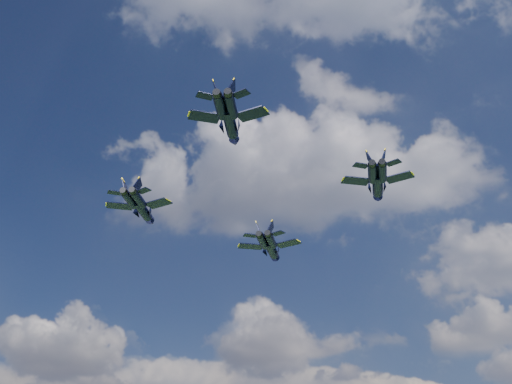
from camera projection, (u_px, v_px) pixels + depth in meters
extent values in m
cylinder|color=black|center=(271.00, 249.00, 119.65)|extent=(2.03, 8.73, 1.73)
cone|color=black|center=(276.00, 259.00, 124.55)|extent=(1.72, 2.56, 1.64)
ellipsoid|color=brown|center=(274.00, 252.00, 122.67)|extent=(1.04, 2.79, 0.79)
cube|color=black|center=(251.00, 246.00, 118.58)|extent=(5.07, 4.09, 0.17)
cube|color=black|center=(288.00, 244.00, 117.34)|extent=(5.02, 3.87, 0.17)
cube|color=black|center=(250.00, 235.00, 113.94)|extent=(2.73, 2.41, 0.13)
cube|color=black|center=(278.00, 233.00, 113.04)|extent=(2.71, 2.31, 0.13)
cube|color=black|center=(259.00, 230.00, 114.96)|extent=(1.12, 2.77, 2.90)
cube|color=black|center=(271.00, 229.00, 114.58)|extent=(1.21, 2.81, 2.90)
cylinder|color=black|center=(142.00, 209.00, 103.92)|extent=(2.26, 8.10, 1.60)
cone|color=black|center=(152.00, 222.00, 108.47)|extent=(1.70, 2.43, 1.51)
ellipsoid|color=brown|center=(148.00, 214.00, 106.73)|extent=(1.08, 2.60, 0.73)
cube|color=black|center=(120.00, 206.00, 102.79)|extent=(4.69, 3.90, 0.16)
cube|color=black|center=(158.00, 203.00, 101.92)|extent=(4.59, 3.42, 0.16)
cube|color=black|center=(115.00, 193.00, 98.51)|extent=(2.51, 2.27, 0.12)
cube|color=black|center=(144.00, 191.00, 97.88)|extent=(2.49, 2.07, 0.12)
cube|color=black|center=(125.00, 187.00, 99.51)|extent=(0.98, 2.53, 2.67)
cube|color=black|center=(137.00, 186.00, 99.25)|extent=(1.17, 2.62, 2.67)
cylinder|color=black|center=(378.00, 184.00, 100.28)|extent=(2.08, 8.27, 1.64)
cone|color=black|center=(378.00, 199.00, 104.92)|extent=(1.67, 2.45, 1.55)
ellipsoid|color=brown|center=(378.00, 190.00, 103.14)|extent=(1.03, 2.65, 0.75)
cube|color=black|center=(356.00, 181.00, 99.20)|extent=(4.79, 3.92, 0.16)
cube|color=black|center=(399.00, 177.00, 98.15)|extent=(4.73, 3.59, 0.16)
cube|color=black|center=(361.00, 165.00, 94.82)|extent=(2.57, 2.30, 0.13)
cube|color=black|center=(393.00, 163.00, 94.06)|extent=(2.56, 2.16, 0.13)
cube|color=black|center=(370.00, 160.00, 95.81)|extent=(1.03, 2.61, 2.74)
cube|color=black|center=(383.00, 158.00, 95.49)|extent=(1.16, 2.67, 2.74)
cylinder|color=black|center=(230.00, 123.00, 85.15)|extent=(2.61, 8.00, 1.57)
cone|color=black|center=(235.00, 142.00, 89.65)|extent=(1.78, 2.45, 1.48)
ellipsoid|color=brown|center=(233.00, 131.00, 87.92)|extent=(1.18, 2.59, 0.72)
cube|color=black|center=(204.00, 117.00, 83.87)|extent=(4.61, 3.96, 0.16)
cube|color=black|center=(252.00, 114.00, 83.31)|extent=(4.45, 3.19, 0.16)
cube|color=black|center=(205.00, 96.00, 79.68)|extent=(2.47, 2.29, 0.12)
cube|color=black|center=(241.00, 94.00, 79.27)|extent=(2.42, 1.96, 0.12)
cube|color=black|center=(216.00, 90.00, 80.73)|extent=(0.98, 2.45, 2.63)
cube|color=black|center=(232.00, 90.00, 80.56)|extent=(1.20, 2.59, 2.63)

